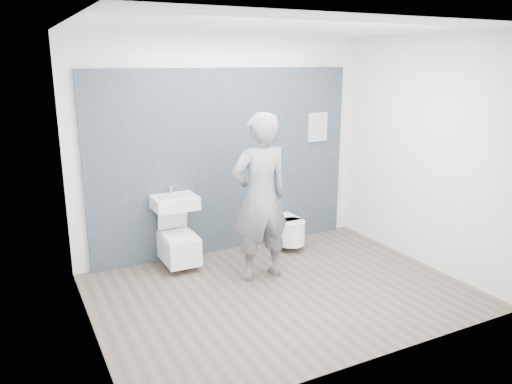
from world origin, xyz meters
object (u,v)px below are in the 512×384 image
washbasin (175,202)px  toilet_square (179,246)px  toilet_rounded (287,230)px  visitor (260,198)px

washbasin → toilet_square: washbasin is taller
washbasin → toilet_rounded: 1.63m
washbasin → visitor: size_ratio=0.27×
visitor → toilet_rounded: bearing=-138.5°
toilet_square → toilet_rounded: 1.53m
toilet_square → toilet_rounded: bearing=-1.0°
toilet_rounded → visitor: 1.26m
washbasin → visitor: (0.75, -0.80, 0.16)m
washbasin → toilet_square: (0.00, -0.08, -0.54)m
washbasin → toilet_rounded: size_ratio=0.86×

